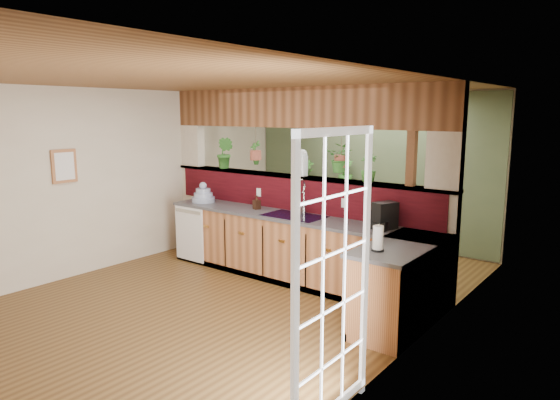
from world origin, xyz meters
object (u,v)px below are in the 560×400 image
Objects in this scene: glass_jar at (302,163)px; shelving_console at (332,211)px; dish_stack at (203,196)px; faucet at (302,195)px; paper_towel at (378,239)px; soap_dispenser at (257,202)px; coffee_maker at (384,217)px.

shelving_console is at bearing 109.44° from glass_jar.
glass_jar is (1.58, 0.39, 0.58)m from dish_stack.
paper_towel is at bearing -31.66° from faucet.
paper_towel is 0.74× the size of glass_jar.
glass_jar reaches higher than soap_dispenser.
faucet is 0.32× the size of shelving_console.
paper_towel is (0.37, -0.89, -0.03)m from coffee_maker.
soap_dispenser is 2.28m from shelving_console.
paper_towel is 4.03m from shelving_console.
coffee_maker is at bearing 112.49° from paper_towel.
dish_stack is 2.51m from shelving_console.
glass_jar is 0.25× the size of shelving_console.
dish_stack is 0.97× the size of glass_jar.
faucet is 1.75m from dish_stack.
glass_jar is 2.28m from shelving_console.
paper_towel is at bearing -14.09° from dish_stack.
soap_dispenser is 0.87m from glass_jar.
paper_towel reaches higher than soap_dispenser.
paper_towel is at bearing -21.21° from soap_dispenser.
glass_jar is at bearing -80.20° from shelving_console.
faucet is at bearing 148.34° from paper_towel.
faucet is 0.74m from soap_dispenser.
soap_dispenser is at bearing -171.92° from faucet.
faucet is 1.94m from paper_towel.
dish_stack is 1.30× the size of paper_towel.
soap_dispenser is 0.13× the size of shelving_console.
coffee_maker is (1.28, -0.13, -0.11)m from faucet.
glass_jar is at bearing 145.52° from paper_towel.
soap_dispenser is 0.72× the size of paper_towel.
paper_towel is (1.65, -1.02, -0.14)m from faucet.
glass_jar is (-1.44, 0.35, 0.53)m from coffee_maker.
soap_dispenser is 0.60× the size of coffee_maker.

